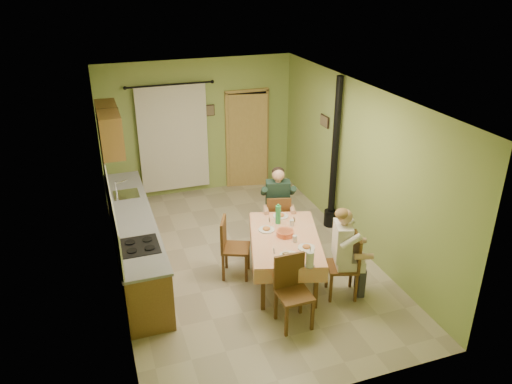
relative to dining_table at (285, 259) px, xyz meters
name	(u,v)px	position (x,y,z in m)	size (l,w,h in m)	color
floor	(244,259)	(-0.41, 0.77, -0.38)	(4.00, 6.00, 0.01)	tan
room_shell	(243,157)	(-0.41, 0.77, 1.44)	(4.04, 6.04, 2.82)	#94AC58
kitchen_run	(134,239)	(-2.12, 1.17, 0.10)	(0.64, 3.64, 1.56)	brown
upper_cabinets	(109,129)	(-2.23, 2.47, 1.57)	(0.35, 1.40, 0.70)	brown
curtain	(173,138)	(-0.96, 3.67, 0.88)	(1.70, 0.07, 2.22)	black
doorway	(248,139)	(0.64, 3.71, 0.67)	(0.96, 0.22, 2.15)	black
dining_table	(285,259)	(0.00, 0.00, 0.00)	(1.46, 1.91, 0.76)	#EEA57B
tableware	(288,237)	(0.00, -0.10, 0.43)	(0.63, 1.66, 0.33)	white
chair_far	(277,229)	(0.29, 1.05, -0.09)	(0.50, 0.50, 0.96)	brown
chair_near	(293,306)	(-0.28, -1.00, -0.09)	(0.44, 0.44, 0.99)	brown
chair_right	(342,278)	(0.66, -0.62, -0.09)	(0.53, 0.53, 0.98)	brown
chair_left	(235,259)	(-0.68, 0.39, -0.09)	(0.55, 0.55, 0.97)	brown
man_far	(278,198)	(0.30, 1.06, 0.50)	(0.64, 0.56, 1.39)	#192D23
man_right	(344,243)	(0.65, -0.62, 0.50)	(0.57, 0.64, 1.39)	white
stove_flue	(333,175)	(1.49, 1.37, 0.64)	(0.24, 0.24, 2.80)	black
picture_back	(210,110)	(-0.16, 3.74, 1.37)	(0.19, 0.03, 0.23)	black
picture_right	(325,121)	(1.56, 1.97, 1.47)	(0.03, 0.31, 0.21)	brown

